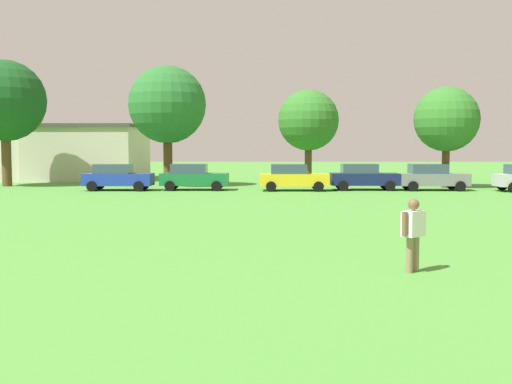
# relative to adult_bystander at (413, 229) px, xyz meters

# --- Properties ---
(ground_plane) EXTENTS (160.00, 160.00, 0.00)m
(ground_plane) POSITION_rel_adult_bystander_xyz_m (-7.05, 16.72, -0.98)
(ground_plane) COLOR #4C9338
(adult_bystander) EXTENTS (0.61, 0.59, 1.66)m
(adult_bystander) POSITION_rel_adult_bystander_xyz_m (0.00, 0.00, 0.00)
(adult_bystander) COLOR #8C7259
(adult_bystander) RESTS_ON ground
(parked_car_blue_0) EXTENTS (4.30, 2.02, 1.68)m
(parked_car_blue_0) POSITION_rel_adult_bystander_xyz_m (-12.78, 25.44, -0.13)
(parked_car_blue_0) COLOR #1E38AD
(parked_car_blue_0) RESTS_ON ground
(parked_car_green_1) EXTENTS (4.30, 2.02, 1.68)m
(parked_car_green_1) POSITION_rel_adult_bystander_xyz_m (-7.98, 25.79, -0.13)
(parked_car_green_1) COLOR #196B38
(parked_car_green_1) RESTS_ON ground
(parked_car_yellow_2) EXTENTS (4.30, 2.02, 1.68)m
(parked_car_yellow_2) POSITION_rel_adult_bystander_xyz_m (-1.64, 25.32, -0.13)
(parked_car_yellow_2) COLOR yellow
(parked_car_yellow_2) RESTS_ON ground
(parked_car_navy_3) EXTENTS (4.30, 2.02, 1.68)m
(parked_car_navy_3) POSITION_rel_adult_bystander_xyz_m (2.90, 26.05, -0.13)
(parked_car_navy_3) COLOR #141E4C
(parked_car_navy_3) RESTS_ON ground
(parked_car_gray_4) EXTENTS (4.30, 2.02, 1.68)m
(parked_car_gray_4) POSITION_rel_adult_bystander_xyz_m (7.19, 25.80, -0.13)
(parked_car_gray_4) COLOR slate
(parked_car_gray_4) RESTS_ON ground
(tree_far_left) EXTENTS (5.64, 5.64, 8.78)m
(tree_far_left) POSITION_rel_adult_bystander_xyz_m (-21.50, 29.41, 4.95)
(tree_far_left) COLOR brown
(tree_far_left) RESTS_ON ground
(tree_left) EXTENTS (5.37, 5.37, 8.36)m
(tree_left) POSITION_rel_adult_bystander_xyz_m (-10.17, 29.42, 4.66)
(tree_left) COLOR brown
(tree_left) RESTS_ON ground
(tree_center) EXTENTS (4.44, 4.44, 6.91)m
(tree_center) POSITION_rel_adult_bystander_xyz_m (-0.24, 31.82, 3.68)
(tree_center) COLOR brown
(tree_center) RESTS_ON ground
(tree_right) EXTENTS (4.36, 4.36, 6.79)m
(tree_right) POSITION_rel_adult_bystander_xyz_m (8.81, 28.43, 3.60)
(tree_right) COLOR brown
(tree_right) RESTS_ON ground
(house_left) EXTENTS (12.81, 8.73, 4.26)m
(house_left) POSITION_rel_adult_bystander_xyz_m (-23.62, 38.36, 1.16)
(house_left) COLOR beige
(house_left) RESTS_ON ground
(house_right) EXTENTS (8.88, 9.27, 4.56)m
(house_right) POSITION_rel_adult_bystander_xyz_m (-18.19, 38.36, 1.31)
(house_right) COLOR beige
(house_right) RESTS_ON ground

